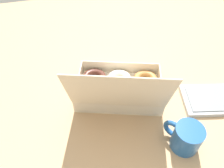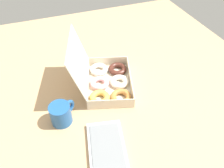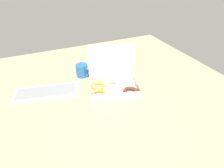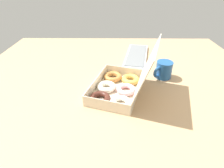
# 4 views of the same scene
# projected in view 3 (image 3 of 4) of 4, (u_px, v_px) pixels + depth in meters

# --- Properties ---
(ground_plane) EXTENTS (1.80, 1.80, 0.02)m
(ground_plane) POSITION_uv_depth(u_px,v_px,m) (115.00, 91.00, 1.27)
(ground_plane) COLOR tan
(donut_box) EXTENTS (0.41, 0.39, 0.28)m
(donut_box) POSITION_uv_depth(u_px,v_px,m) (113.00, 85.00, 1.26)
(donut_box) COLOR beige
(donut_box) RESTS_ON ground_plane
(keyboard) EXTENTS (0.46, 0.23, 0.02)m
(keyboard) POSITION_uv_depth(u_px,v_px,m) (47.00, 92.00, 1.23)
(keyboard) COLOR #B8BEC2
(keyboard) RESTS_ON ground_plane
(coffee_mug) EXTENTS (0.11, 0.12, 0.10)m
(coffee_mug) POSITION_uv_depth(u_px,v_px,m) (82.00, 70.00, 1.40)
(coffee_mug) COLOR #215799
(coffee_mug) RESTS_ON ground_plane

